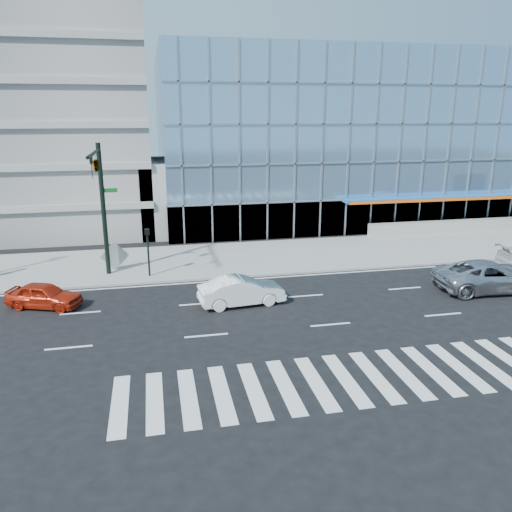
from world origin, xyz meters
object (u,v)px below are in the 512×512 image
Objects in this scene: traffic_signal at (98,180)px; tilted_panel at (115,256)px; silver_suv at (490,276)px; red_sedan at (44,295)px; ped_signal_post at (148,245)px; white_sedan at (242,291)px.

tilted_panel is (0.38, 2.09, -5.10)m from traffic_signal.
traffic_signal reaches higher than silver_suv.
silver_suv is at bearing -75.31° from red_sedan.
traffic_signal is 5.52m from tilted_panel.
traffic_signal is 7.07m from red_sedan.
ped_signal_post is 0.77× the size of red_sedan.
tilted_panel is at bearing 38.42° from white_sedan.
ped_signal_post is at bearing -34.87° from red_sedan.
white_sedan is 1.18× the size of red_sedan.
white_sedan is at bearing -55.35° from tilted_panel.
red_sedan is at bearing -130.84° from traffic_signal.
traffic_signal is 6.15× the size of tilted_panel.
traffic_signal is 1.76× the size of white_sedan.
traffic_signal is 1.29× the size of silver_suv.
red_sedan is 2.98× the size of tilted_panel.
ped_signal_post reaches higher than tilted_panel.
silver_suv is at bearing -18.07° from ped_signal_post.
silver_suv is 4.75× the size of tilted_panel.
white_sedan is 9.95m from tilted_panel.
ped_signal_post reaches higher than red_sedan.
tilted_panel reaches higher than silver_suv.
white_sedan is at bearing 90.60° from silver_suv.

